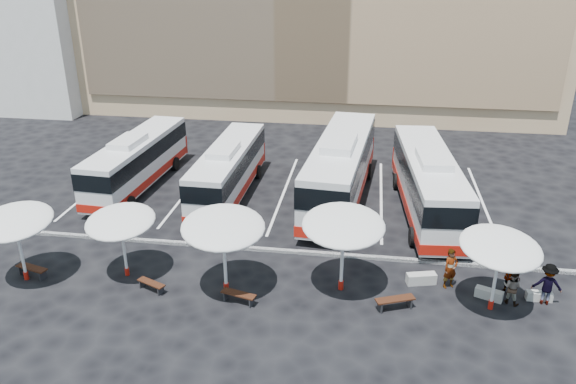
# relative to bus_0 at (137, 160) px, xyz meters

# --- Properties ---
(ground) EXTENTS (120.00, 120.00, 0.00)m
(ground) POSITION_rel_bus_0_xyz_m (9.28, -7.67, -1.76)
(ground) COLOR black
(ground) RESTS_ON ground
(apartment_block) EXTENTS (14.00, 14.00, 18.00)m
(apartment_block) POSITION_rel_bus_0_xyz_m (-18.72, 20.33, 7.24)
(apartment_block) COLOR silver
(apartment_block) RESTS_ON ground
(curb_divider) EXTENTS (34.00, 0.25, 0.15)m
(curb_divider) POSITION_rel_bus_0_xyz_m (9.28, -7.17, -1.69)
(curb_divider) COLOR black
(curb_divider) RESTS_ON ground
(bay_lines) EXTENTS (24.15, 12.00, 0.01)m
(bay_lines) POSITION_rel_bus_0_xyz_m (9.28, 0.33, -1.76)
(bay_lines) COLOR white
(bay_lines) RESTS_ON ground
(bus_0) EXTENTS (3.01, 10.98, 3.45)m
(bus_0) POSITION_rel_bus_0_xyz_m (0.00, 0.00, 0.00)
(bus_0) COLOR silver
(bus_0) RESTS_ON ground
(bus_1) EXTENTS (2.66, 10.79, 3.41)m
(bus_1) POSITION_rel_bus_0_xyz_m (6.04, -0.65, -0.02)
(bus_1) COLOR silver
(bus_1) RESTS_ON ground
(bus_2) EXTENTS (3.84, 13.16, 4.12)m
(bus_2) POSITION_rel_bus_0_xyz_m (12.78, -0.30, 0.34)
(bus_2) COLOR silver
(bus_2) RESTS_ON ground
(bus_3) EXTENTS (3.55, 12.20, 3.82)m
(bus_3) POSITION_rel_bus_0_xyz_m (17.74, -1.42, 0.19)
(bus_3) COLOR silver
(bus_3) RESTS_ON ground
(sunshade_0) EXTENTS (3.55, 3.59, 3.46)m
(sunshade_0) POSITION_rel_bus_0_xyz_m (-0.84, -11.38, 1.18)
(sunshade_0) COLOR silver
(sunshade_0) RESTS_ON ground
(sunshade_1) EXTENTS (3.16, 3.20, 3.25)m
(sunshade_1) POSITION_rel_bus_0_xyz_m (3.58, -10.34, 1.00)
(sunshade_1) COLOR silver
(sunshade_1) RESTS_ON ground
(sunshade_2) EXTENTS (4.57, 4.60, 3.73)m
(sunshade_2) POSITION_rel_bus_0_xyz_m (8.47, -10.99, 1.41)
(sunshade_2) COLOR silver
(sunshade_2) RESTS_ON ground
(sunshade_3) EXTENTS (4.01, 4.05, 3.73)m
(sunshade_3) POSITION_rel_bus_0_xyz_m (13.46, -10.06, 1.40)
(sunshade_3) COLOR silver
(sunshade_3) RESTS_ON ground
(sunshade_4) EXTENTS (4.26, 4.29, 3.44)m
(sunshade_4) POSITION_rel_bus_0_xyz_m (19.79, -10.62, 1.16)
(sunshade_4) COLOR silver
(sunshade_4) RESTS_ON ground
(wood_bench_0) EXTENTS (1.64, 0.83, 0.48)m
(wood_bench_0) POSITION_rel_bus_0_xyz_m (-0.69, -11.09, -1.39)
(wood_bench_0) COLOR black
(wood_bench_0) RESTS_ON ground
(wood_bench_1) EXTENTS (1.41, 0.90, 0.42)m
(wood_bench_1) POSITION_rel_bus_0_xyz_m (5.18, -11.42, -1.44)
(wood_bench_1) COLOR black
(wood_bench_1) RESTS_ON ground
(wood_bench_2) EXTENTS (1.59, 0.80, 0.47)m
(wood_bench_2) POSITION_rel_bus_0_xyz_m (9.21, -11.76, -1.40)
(wood_bench_2) COLOR black
(wood_bench_2) RESTS_ON ground
(wood_bench_3) EXTENTS (1.71, 1.04, 0.51)m
(wood_bench_3) POSITION_rel_bus_0_xyz_m (15.79, -11.23, -1.37)
(wood_bench_3) COLOR black
(wood_bench_3) RESTS_ON ground
(conc_bench_0) EXTENTS (1.38, 0.76, 0.49)m
(conc_bench_0) POSITION_rel_bus_0_xyz_m (17.02, -9.07, -1.51)
(conc_bench_0) COLOR #979792
(conc_bench_0) RESTS_ON ground
(conc_bench_1) EXTENTS (1.22, 0.80, 0.43)m
(conc_bench_1) POSITION_rel_bus_0_xyz_m (19.84, -9.86, -1.54)
(conc_bench_1) COLOR #979792
(conc_bench_1) RESTS_ON ground
(conc_bench_2) EXTENTS (1.07, 0.37, 0.40)m
(conc_bench_2) POSITION_rel_bus_0_xyz_m (21.95, -9.67, -1.56)
(conc_bench_2) COLOR #979792
(conc_bench_2) RESTS_ON ground
(passenger_0) EXTENTS (0.82, 0.73, 1.88)m
(passenger_0) POSITION_rel_bus_0_xyz_m (18.22, -9.16, -0.82)
(passenger_0) COLOR black
(passenger_0) RESTS_ON ground
(passenger_1) EXTENTS (0.96, 0.90, 1.57)m
(passenger_1) POSITION_rel_bus_0_xyz_m (20.69, -10.10, -0.97)
(passenger_1) COLOR black
(passenger_1) RESTS_ON ground
(passenger_2) EXTENTS (1.02, 0.91, 1.66)m
(passenger_2) POSITION_rel_bus_0_xyz_m (20.71, -9.25, -0.93)
(passenger_2) COLOR black
(passenger_2) RESTS_ON ground
(passenger_3) EXTENTS (1.29, 0.83, 1.88)m
(passenger_3) POSITION_rel_bus_0_xyz_m (22.13, -9.86, -0.82)
(passenger_3) COLOR black
(passenger_3) RESTS_ON ground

